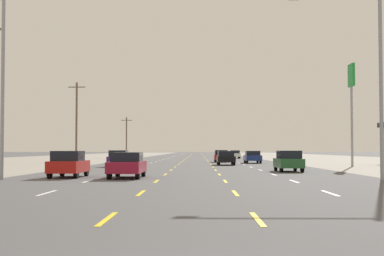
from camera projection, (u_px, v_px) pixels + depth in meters
The scene contains 17 objects.
ground_plane at pixel (195, 162), 71.60m from camera, with size 572.00×572.00×0.00m, color #4C4C4F.
lot_apron_left at pixel (8, 162), 71.88m from camera, with size 28.00×440.00×0.01m, color gray.
lot_apron_right at pixel (384, 162), 71.33m from camera, with size 28.00×440.00×0.01m, color gray.
lane_markings at pixel (196, 157), 110.07m from camera, with size 10.64×227.60×0.01m.
sedan_inner_left_nearest at pixel (127, 165), 31.01m from camera, with size 1.80×4.50×1.46m.
hatchback_far_left_near at pixel (69, 164), 31.64m from camera, with size 1.72×3.90×1.54m.
hatchback_far_right_mid at pixel (289, 161), 39.90m from camera, with size 1.72×3.90×1.54m.
hatchback_far_left_midfar at pixel (119, 158), 51.25m from camera, with size 1.72×3.90×1.54m.
sedan_inner_right_far at pixel (226, 158), 56.85m from camera, with size 1.80×4.50×1.46m.
sedan_far_right_farther at pixel (252, 157), 64.37m from camera, with size 1.80×4.50×1.46m.
hatchback_inner_right_farthest at pixel (221, 156), 69.67m from camera, with size 1.72×3.90×1.54m.
sedan_far_right_distant_a at pixel (235, 154), 98.42m from camera, with size 1.80×4.50×1.46m.
pole_sign_right_row_1 at pixel (351, 91), 51.64m from camera, with size 0.24×1.66×9.76m.
streetlight_left_row_0 at pixel (9, 69), 29.30m from camera, with size 3.68×0.26×10.47m.
streetlight_right_row_0 at pixel (371, 69), 29.08m from camera, with size 4.97×0.26×10.11m.
utility_pole_left_row_1 at pixel (76, 121), 70.38m from camera, with size 2.20×0.26×10.32m.
utility_pole_left_row_2 at pixel (126, 136), 108.69m from camera, with size 2.20×0.26×8.07m.
Camera 1 is at (0.37, -5.72, 1.62)m, focal length 50.94 mm.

